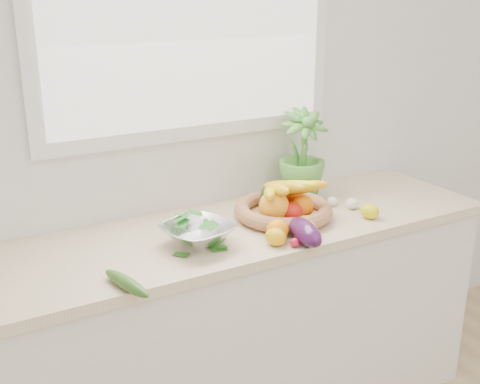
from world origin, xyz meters
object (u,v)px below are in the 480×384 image
colander_with_spinach (198,229)px  eggplant (305,232)px  apple (292,213)px  cucumber (126,283)px  fruit_basket (283,205)px  potted_herb (302,153)px

colander_with_spinach → eggplant: bearing=-26.4°
apple → eggplant: apple is taller
cucumber → fruit_basket: 0.81m
cucumber → fruit_basket: bearing=19.5°
eggplant → colander_with_spinach: bearing=153.6°
eggplant → potted_herb: (0.27, 0.42, 0.16)m
apple → colander_with_spinach: bearing=-178.3°
potted_herb → fruit_basket: bearing=-141.3°
cucumber → potted_herb: 1.08m
potted_herb → colander_with_spinach: 0.69m
eggplant → fruit_basket: bearing=74.7°
fruit_basket → cucumber: bearing=-160.5°
potted_herb → apple: bearing=-131.8°
apple → cucumber: (-0.76, -0.20, -0.02)m
apple → colander_with_spinach: size_ratio=0.29×
fruit_basket → colander_with_spinach: bearing=-169.5°
eggplant → colander_with_spinach: (-0.35, 0.17, 0.02)m
eggplant → fruit_basket: 0.26m
apple → potted_herb: size_ratio=0.24×
apple → potted_herb: (0.21, 0.23, 0.16)m
potted_herb → fruit_basket: size_ratio=0.85×
apple → colander_with_spinach: 0.42m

